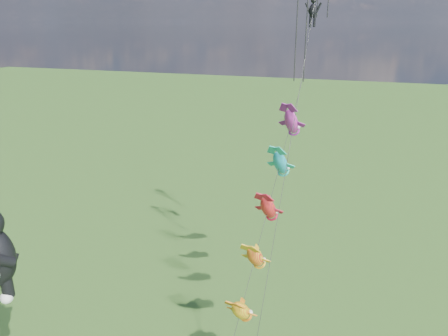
% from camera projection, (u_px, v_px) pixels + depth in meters
% --- Properties ---
extents(fish_windsock_rig, '(1.80, 15.92, 16.54)m').
position_uv_depth(fish_windsock_rig, '(268.00, 208.00, 27.15)').
color(fish_windsock_rig, brown).
rests_on(fish_windsock_rig, ground).
extents(parafoil_rig, '(1.88, 17.54, 28.02)m').
position_uv_depth(parafoil_rig, '(313.00, 4.00, 27.43)').
color(parafoil_rig, brown).
rests_on(parafoil_rig, ground).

